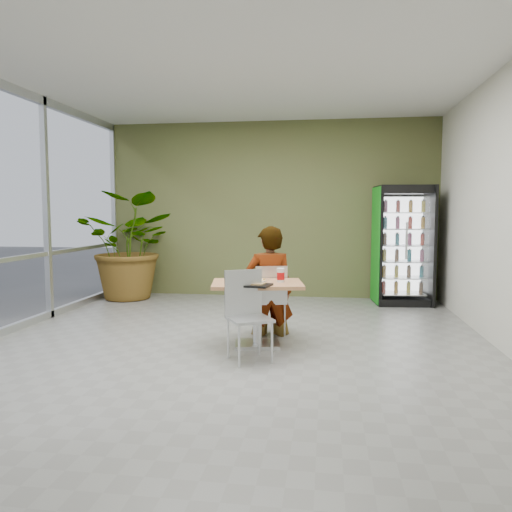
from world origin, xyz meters
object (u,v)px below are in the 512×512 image
object	(u,v)px
chair_far	(270,295)
seated_woman	(269,292)
dining_table	(257,300)
cafeteria_tray	(252,285)
beverage_fridge	(403,245)
soda_cup	(281,275)
chair_near	(246,307)
potted_plant	(132,246)

from	to	relation	value
chair_far	seated_woman	size ratio (longest dim) A/B	0.53
dining_table	cafeteria_tray	world-z (taller)	cafeteria_tray
seated_woman	beverage_fridge	world-z (taller)	beverage_fridge
chair_far	soda_cup	bearing A→B (deg)	95.97
dining_table	chair_near	world-z (taller)	chair_near
chair_far	cafeteria_tray	world-z (taller)	chair_far
chair_far	chair_near	world-z (taller)	chair_near
chair_near	cafeteria_tray	size ratio (longest dim) A/B	2.39
potted_plant	cafeteria_tray	bearing A→B (deg)	-49.77
dining_table	soda_cup	world-z (taller)	soda_cup
chair_far	potted_plant	world-z (taller)	potted_plant
chair_near	soda_cup	bearing A→B (deg)	31.55
dining_table	soda_cup	distance (m)	0.40
cafeteria_tray	chair_near	bearing A→B (deg)	-99.46
dining_table	soda_cup	size ratio (longest dim) A/B	7.01
seated_woman	soda_cup	size ratio (longest dim) A/B	10.41
chair_far	cafeteria_tray	distance (m)	0.86
chair_far	seated_woman	xyz separation A→B (m)	(-0.02, 0.04, 0.02)
seated_woman	cafeteria_tray	world-z (taller)	seated_woman
dining_table	chair_near	xyz separation A→B (m)	(-0.04, -0.51, 0.01)
potted_plant	chair_near	bearing A→B (deg)	-51.88
cafeteria_tray	beverage_fridge	size ratio (longest dim) A/B	0.20
soda_cup	potted_plant	xyz separation A→B (m)	(-2.93, 2.78, 0.12)
dining_table	beverage_fridge	size ratio (longest dim) A/B	0.57
soda_cup	beverage_fridge	world-z (taller)	beverage_fridge
chair_near	soda_cup	size ratio (longest dim) A/B	5.82
potted_plant	seated_woman	bearing A→B (deg)	-39.68
chair_near	beverage_fridge	world-z (taller)	beverage_fridge
chair_near	soda_cup	world-z (taller)	chair_near
dining_table	beverage_fridge	xyz separation A→B (m)	(2.06, 3.00, 0.46)
dining_table	chair_far	xyz separation A→B (m)	(0.10, 0.52, -0.01)
dining_table	chair_near	distance (m)	0.51
seated_woman	cafeteria_tray	size ratio (longest dim) A/B	4.27
chair_near	cafeteria_tray	bearing A→B (deg)	51.39
chair_far	cafeteria_tray	xyz separation A→B (m)	(-0.11, -0.82, 0.24)
cafeteria_tray	dining_table	bearing A→B (deg)	87.96
cafeteria_tray	potted_plant	world-z (taller)	potted_plant
chair_far	soda_cup	xyz separation A→B (m)	(0.17, -0.47, 0.31)
chair_near	cafeteria_tray	xyz separation A→B (m)	(0.03, 0.20, 0.21)
chair_near	cafeteria_tray	world-z (taller)	chair_near
dining_table	potted_plant	world-z (taller)	potted_plant
soda_cup	potted_plant	world-z (taller)	potted_plant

